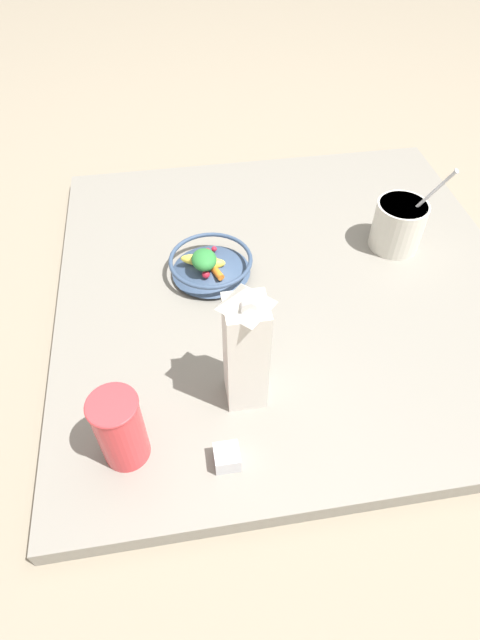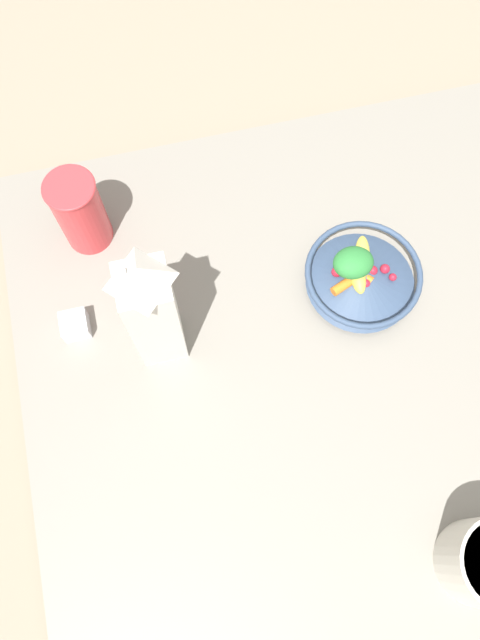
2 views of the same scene
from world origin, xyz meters
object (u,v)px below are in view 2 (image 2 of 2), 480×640
(fruit_bowl, at_px, (361,276))
(spice_jar, at_px, (75,325))
(drinking_cup, at_px, (80,211))
(milk_carton, at_px, (152,310))

(fruit_bowl, distance_m, spice_jar, 0.49)
(drinking_cup, bearing_deg, spice_jar, -15.58)
(milk_carton, bearing_deg, drinking_cup, -158.77)
(fruit_bowl, bearing_deg, spice_jar, -93.42)
(spice_jar, bearing_deg, milk_carton, 68.06)
(fruit_bowl, relative_size, spice_jar, 4.48)
(fruit_bowl, relative_size, drinking_cup, 1.25)
(milk_carton, relative_size, spice_jar, 6.56)
(fruit_bowl, bearing_deg, drinking_cup, -114.71)
(drinking_cup, distance_m, spice_jar, 0.19)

